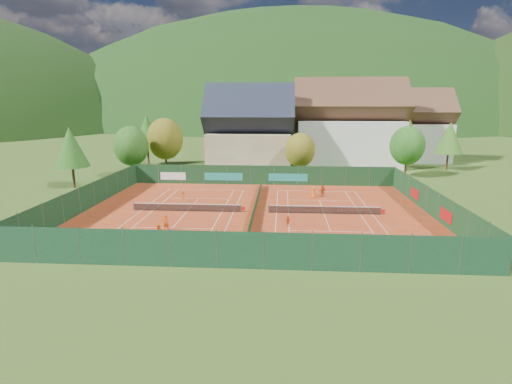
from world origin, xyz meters
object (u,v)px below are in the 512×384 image
Objects in this scene: player_left_near at (166,223)px; player_right_far_a at (313,192)px; hotel_block_a at (348,129)px; player_left_far at (183,196)px; hotel_block_b at (408,130)px; player_right_near at (288,221)px; player_left_mid at (159,232)px; player_right_far_b at (322,191)px; chalet at (250,134)px; ball_hopper at (386,249)px.

player_right_far_a is at bearing 38.25° from player_left_near.
player_left_far is at bearing -129.41° from hotel_block_a.
player_right_far_a reaches higher than player_left_far.
hotel_block_b is 14.27× the size of player_right_near.
player_right_near is (12.11, 4.63, -0.10)m from player_left_mid.
player_left_far is 0.88× the size of player_right_far_b.
player_right_far_b is (18.24, 3.87, 0.09)m from player_left_far.
chalet is 20.25× the size of ball_hopper.
player_left_far is at bearing 99.29° from player_left_mid.
player_right_far_a is at bearing -158.95° from player_left_far.
hotel_block_b is at bearing 47.96° from player_left_near.
hotel_block_b is at bearing 22.99° from chalet.
player_right_near is (-26.24, -49.06, -6.01)m from hotel_block_b.
chalet reaches higher than player_left_near.
player_right_near is (12.19, 2.00, -0.18)m from player_left_near.
player_right_far_b is (4.82, 13.70, 0.17)m from player_right_near.
hotel_block_a is 17.83× the size of player_right_near.
chalet is at bearing -157.01° from hotel_block_b.
ball_hopper is 20.83m from player_right_far_a.
player_right_far_b is at bearing 51.38° from player_left_mid.
player_left_near is 1.06× the size of player_right_far_a.
player_right_far_b is (16.93, 18.33, 0.07)m from player_left_mid.
player_left_near is 2.63m from player_left_mid.
ball_hopper is (-18.11, -56.54, -6.06)m from hotel_block_b.
player_left_near is 1.12× the size of player_left_mid.
player_left_near is at bearing 36.48° from player_right_far_a.
player_right_near is (-8.12, 7.48, 0.05)m from ball_hopper.
hotel_block_b reaches higher than player_right_near.
player_left_far is at bearing -104.78° from chalet.
hotel_block_b is 43.15m from player_right_far_a.
player_left_mid is 12.96m from player_right_near.
player_right_far_a is (15.73, 14.83, -0.04)m from player_left_near.
ball_hopper is at bearing 95.88° from player_right_far_a.
player_right_far_a is (-22.70, -36.22, -5.88)m from hotel_block_b.
player_right_near is 13.32m from player_right_far_a.
chalet is at bearing -162.47° from hotel_block_a.
player_right_near is (13.42, -9.84, -0.08)m from player_left_far.
player_left_mid is (-24.34, -45.69, -6.68)m from hotel_block_a.
hotel_block_a is 15.33× the size of player_left_mid.
player_right_near is at bearing -79.08° from chalet.
chalet is at bearing 76.60° from player_left_near.
player_left_mid is at bearing -118.05° from hotel_block_a.
player_left_mid is (-5.34, -39.69, -5.92)m from chalet.
player_right_far_a reaches higher than player_right_near.
hotel_block_b is 59.67m from ball_hopper.
hotel_block_a is 14.51× the size of player_right_far_a.
player_right_far_a is at bearing -122.07° from hotel_block_b.
hotel_block_a is 15.79× the size of player_left_far.
player_right_near is at bearing -106.59° from hotel_block_a.
ball_hopper is 0.58× the size of player_left_far.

